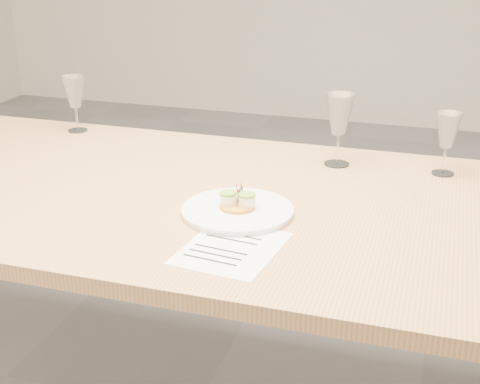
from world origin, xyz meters
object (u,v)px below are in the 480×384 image
(wine_glass_1, at_px, (339,116))
(wine_glass_2, at_px, (447,132))
(dining_table, at_px, (184,214))
(recipe_sheet, at_px, (231,248))
(dinner_plate, at_px, (238,210))
(wine_glass_0, at_px, (74,93))

(wine_glass_1, bearing_deg, wine_glass_2, 1.88)
(dining_table, bearing_deg, recipe_sheet, -51.40)
(dinner_plate, bearing_deg, wine_glass_0, 145.27)
(dining_table, xyz_separation_m, recipe_sheet, (0.23, -0.29, 0.07))
(recipe_sheet, bearing_deg, wine_glass_0, 145.11)
(wine_glass_0, xyz_separation_m, wine_glass_2, (1.21, -0.07, -0.01))
(dinner_plate, relative_size, wine_glass_2, 1.54)
(wine_glass_2, bearing_deg, dinner_plate, -136.49)
(dinner_plate, xyz_separation_m, recipe_sheet, (0.04, -0.18, -0.01))
(dinner_plate, xyz_separation_m, wine_glass_0, (-0.74, 0.51, 0.12))
(wine_glass_0, xyz_separation_m, wine_glass_1, (0.91, -0.08, 0.02))
(dining_table, distance_m, wine_glass_0, 0.72)
(recipe_sheet, xyz_separation_m, wine_glass_0, (-0.79, 0.70, 0.13))
(wine_glass_1, height_order, wine_glass_2, wine_glass_1)
(dining_table, relative_size, wine_glass_0, 12.61)
(wine_glass_1, bearing_deg, dining_table, -136.84)
(dinner_plate, relative_size, wine_glass_1, 1.30)
(dinner_plate, distance_m, wine_glass_0, 0.91)
(recipe_sheet, relative_size, wine_glass_0, 1.43)
(wine_glass_0, bearing_deg, wine_glass_2, -3.25)
(wine_glass_0, distance_m, wine_glass_1, 0.91)
(dining_table, height_order, wine_glass_2, wine_glass_2)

